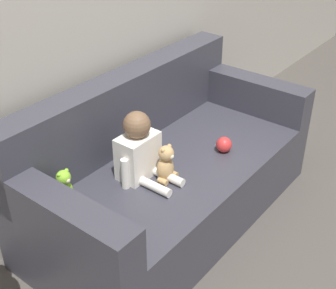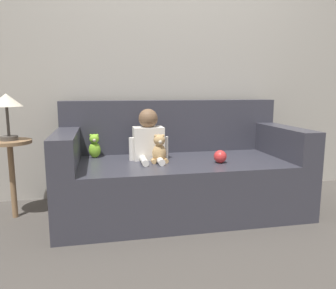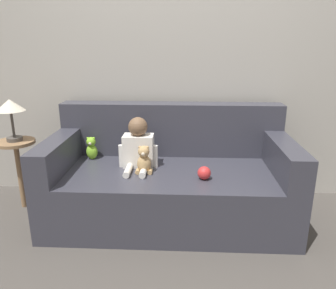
{
  "view_description": "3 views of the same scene",
  "coord_description": "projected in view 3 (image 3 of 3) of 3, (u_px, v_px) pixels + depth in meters",
  "views": [
    {
      "loc": [
        -1.79,
        -1.37,
        1.88
      ],
      "look_at": [
        -0.07,
        -0.02,
        0.55
      ],
      "focal_mm": 50.0,
      "sensor_mm": 36.0,
      "label": 1
    },
    {
      "loc": [
        -0.59,
        -2.37,
        0.94
      ],
      "look_at": [
        -0.1,
        -0.01,
        0.53
      ],
      "focal_mm": 35.0,
      "sensor_mm": 36.0,
      "label": 2
    },
    {
      "loc": [
        0.1,
        -2.3,
        1.32
      ],
      "look_at": [
        -0.0,
        -0.14,
        0.65
      ],
      "focal_mm": 35.0,
      "sensor_mm": 36.0,
      "label": 3
    }
  ],
  "objects": [
    {
      "name": "toy_ball",
      "position": [
        204.0,
        173.0,
        2.27
      ],
      "size": [
        0.09,
        0.09,
        0.09
      ],
      "color": "red",
      "rests_on": "couch"
    },
    {
      "name": "plush_toy_side",
      "position": [
        92.0,
        148.0,
        2.65
      ],
      "size": [
        0.09,
        0.09,
        0.19
      ],
      "color": "#8CD133",
      "rests_on": "couch"
    },
    {
      "name": "teddy_bear_brown",
      "position": [
        144.0,
        160.0,
        2.36
      ],
      "size": [
        0.12,
        0.1,
        0.21
      ],
      "color": "tan",
      "rests_on": "couch"
    },
    {
      "name": "person_baby",
      "position": [
        138.0,
        147.0,
        2.47
      ],
      "size": [
        0.3,
        0.33,
        0.38
      ],
      "color": "white",
      "rests_on": "couch"
    },
    {
      "name": "couch",
      "position": [
        170.0,
        179.0,
        2.56
      ],
      "size": [
        1.82,
        0.88,
        0.85
      ],
      "color": "#383842",
      "rests_on": "ground_plane"
    },
    {
      "name": "wall_back",
      "position": [
        172.0,
        45.0,
        2.71
      ],
      "size": [
        8.0,
        0.05,
        2.6
      ],
      "color": "#ADA89E",
      "rests_on": "ground_plane"
    },
    {
      "name": "side_table",
      "position": [
        13.0,
        126.0,
        2.56
      ],
      "size": [
        0.3,
        0.3,
        0.91
      ],
      "color": "#93704C",
      "rests_on": "ground_plane"
    },
    {
      "name": "ground_plane",
      "position": [
        169.0,
        217.0,
        2.59
      ],
      "size": [
        12.0,
        12.0,
        0.0
      ],
      "primitive_type": "plane",
      "color": "#4C4742"
    }
  ]
}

